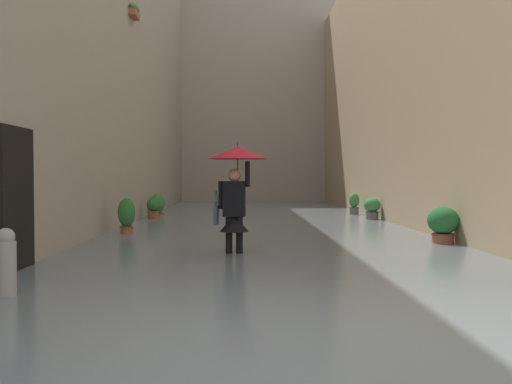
{
  "coord_description": "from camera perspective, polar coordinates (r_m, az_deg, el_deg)",
  "views": [
    {
      "loc": [
        0.49,
        4.85,
        1.51
      ],
      "look_at": [
        0.26,
        -5.73,
        1.2
      ],
      "focal_mm": 39.35,
      "sensor_mm": 36.0,
      "label": 1
    }
  ],
  "objects": [
    {
      "name": "person_wading",
      "position": [
        9.62,
        -2.07,
        1.38
      ],
      "size": [
        1.03,
        1.03,
        2.08
      ],
      "color": "#2D2319",
      "rests_on": "ground_plane"
    },
    {
      "name": "potted_plant_mid_right",
      "position": [
        19.37,
        -10.01,
        -1.41
      ],
      "size": [
        0.54,
        0.54,
        0.89
      ],
      "color": "#9E563D",
      "rests_on": "ground_plane"
    },
    {
      "name": "potted_plant_far_right",
      "position": [
        13.36,
        -13.02,
        -2.48
      ],
      "size": [
        0.4,
        0.4,
        0.99
      ],
      "color": "#9E563D",
      "rests_on": "ground_plane"
    },
    {
      "name": "potted_plant_far_left",
      "position": [
        19.74,
        9.95,
        -1.35
      ],
      "size": [
        0.36,
        0.36,
        0.91
      ],
      "color": "#66605B",
      "rests_on": "ground_plane"
    },
    {
      "name": "potted_plant_near_left",
      "position": [
        11.74,
        18.48,
        -3.28
      ],
      "size": [
        0.61,
        0.61,
        0.89
      ],
      "color": "brown",
      "rests_on": "ground_plane"
    },
    {
      "name": "flood_water",
      "position": [
        17.08,
        0.42,
        -3.11
      ],
      "size": [
        8.26,
        30.34,
        0.17
      ],
      "primitive_type": "cube",
      "color": "slate",
      "rests_on": "ground_plane"
    },
    {
      "name": "building_facade_far",
      "position": [
        30.44,
        -0.31,
        10.37
      ],
      "size": [
        11.06,
        1.8,
        12.23
      ],
      "primitive_type": "cube",
      "color": "#A89989",
      "rests_on": "ground_plane"
    },
    {
      "name": "potted_plant_near_right",
      "position": [
        17.82,
        -10.4,
        -1.85
      ],
      "size": [
        0.4,
        0.4,
        0.79
      ],
      "color": "#9E563D",
      "rests_on": "ground_plane"
    },
    {
      "name": "building_facade_left",
      "position": [
        18.06,
        15.6,
        11.97
      ],
      "size": [
        2.04,
        28.34,
        9.51
      ],
      "color": "tan",
      "rests_on": "ground_plane"
    },
    {
      "name": "mooring_bollard",
      "position": [
        6.88,
        -24.06,
        -7.2
      ],
      "size": [
        0.22,
        0.22,
        0.93
      ],
      "color": "gray",
      "rests_on": "ground_plane"
    },
    {
      "name": "potted_plant_mid_left",
      "position": [
        17.55,
        11.73,
        -1.75
      ],
      "size": [
        0.51,
        0.51,
        0.84
      ],
      "color": "#66605B",
      "rests_on": "ground_plane"
    },
    {
      "name": "ground_plane",
      "position": [
        17.09,
        0.42,
        -3.39
      ],
      "size": [
        60.86,
        60.86,
        0.0
      ],
      "primitive_type": "plane",
      "color": "slate"
    }
  ]
}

